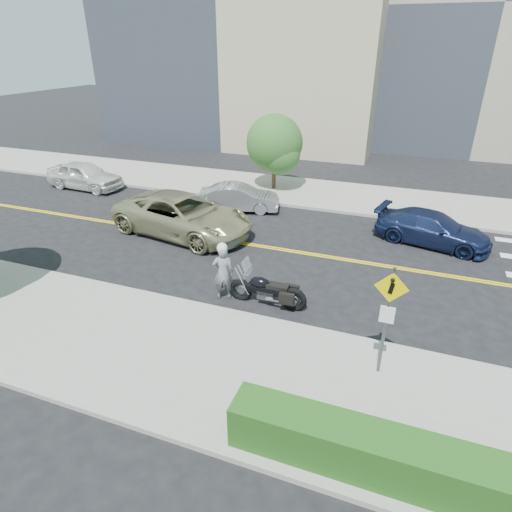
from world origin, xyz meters
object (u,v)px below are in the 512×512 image
object	(u,v)px
parked_car_blue	(432,229)
suv	(183,215)
parked_car_white	(85,175)
parked_car_silver	(239,198)
pedestrian_sign	(387,312)
motorcyclist	(223,271)
motorcycle	(268,284)

from	to	relation	value
parked_car_blue	suv	bearing A→B (deg)	118.09
parked_car_white	parked_car_silver	bearing A→B (deg)	-88.26
parked_car_silver	suv	bearing A→B (deg)	147.38
parked_car_blue	pedestrian_sign	bearing A→B (deg)	-174.33
motorcyclist	parked_car_white	distance (m)	14.98
motorcyclist	suv	xyz separation A→B (m)	(-3.89, 4.28, -0.12)
motorcyclist	parked_car_silver	distance (m)	8.40
parked_car_white	suv	bearing A→B (deg)	-111.10
parked_car_white	parked_car_blue	distance (m)	19.06
parked_car_silver	parked_car_blue	bearing A→B (deg)	-110.65
pedestrian_sign	parked_car_blue	bearing A→B (deg)	82.47
motorcyclist	motorcycle	xyz separation A→B (m)	(1.52, 0.12, -0.24)
parked_car_silver	parked_car_white	bearing A→B (deg)	73.49
pedestrian_sign	motorcyclist	size ratio (longest dim) A/B	1.48
motorcycle	parked_car_blue	bearing A→B (deg)	53.54
pedestrian_sign	parked_car_silver	xyz separation A→B (m)	(-8.01, 10.01, -1.29)
motorcycle	parked_car_blue	size ratio (longest dim) A/B	0.54
pedestrian_sign	suv	size ratio (longest dim) A/B	0.47
motorcyclist	parked_car_blue	xyz separation A→B (m)	(6.48, 7.04, -0.33)
motorcycle	parked_car_white	bearing A→B (deg)	149.35
suv	parked_car_blue	bearing A→B (deg)	-65.37
suv	parked_car_white	world-z (taller)	suv
motorcycle	parked_car_white	world-z (taller)	parked_car_white
motorcycle	parked_car_silver	distance (m)	8.90
motorcycle	parked_car_white	size ratio (longest dim) A/B	0.55
pedestrian_sign	parked_car_white	size ratio (longest dim) A/B	0.65
parked_car_silver	parked_car_blue	distance (m)	9.26
motorcycle	parked_car_blue	xyz separation A→B (m)	(4.96, 6.92, -0.08)
motorcyclist	suv	bearing A→B (deg)	-70.01
pedestrian_sign	parked_car_silver	size ratio (longest dim) A/B	0.74
pedestrian_sign	parked_car_white	xyz separation A→B (m)	(-17.82, 10.26, -1.18)
suv	parked_car_blue	xyz separation A→B (m)	(10.37, 2.76, -0.21)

